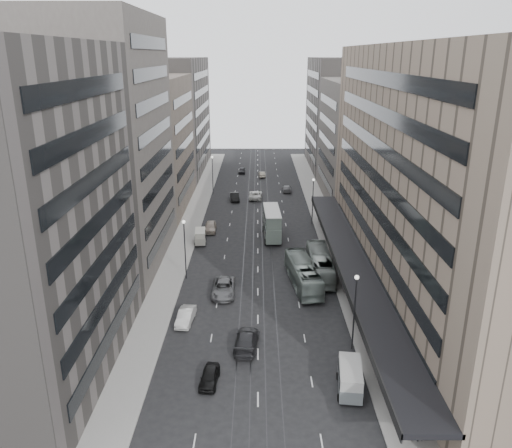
{
  "coord_description": "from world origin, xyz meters",
  "views": [
    {
      "loc": [
        -0.06,
        -49.56,
        28.85
      ],
      "look_at": [
        -0.26,
        15.33,
        6.67
      ],
      "focal_mm": 35.0,
      "sensor_mm": 36.0,
      "label": 1
    }
  ],
  "objects_px": {
    "vw_microbus": "(350,378)",
    "sedan_0": "(209,377)",
    "bus_near": "(303,274)",
    "sedan_2": "(223,288)",
    "sedan_1": "(186,316)",
    "pedestrian": "(421,431)",
    "panel_van": "(200,236)",
    "double_decker": "(272,223)",
    "bus_far": "(320,264)"
  },
  "relations": [
    {
      "from": "double_decker",
      "to": "sedan_2",
      "type": "height_order",
      "value": "double_decker"
    },
    {
      "from": "double_decker",
      "to": "sedan_1",
      "type": "height_order",
      "value": "double_decker"
    },
    {
      "from": "bus_far",
      "to": "pedestrian",
      "type": "height_order",
      "value": "bus_far"
    },
    {
      "from": "vw_microbus",
      "to": "pedestrian",
      "type": "distance_m",
      "value": 7.68
    },
    {
      "from": "vw_microbus",
      "to": "sedan_1",
      "type": "relative_size",
      "value": 1.09
    },
    {
      "from": "double_decker",
      "to": "sedan_2",
      "type": "relative_size",
      "value": 1.47
    },
    {
      "from": "double_decker",
      "to": "sedan_0",
      "type": "relative_size",
      "value": 2.28
    },
    {
      "from": "vw_microbus",
      "to": "sedan_1",
      "type": "bearing_deg",
      "value": 150.69
    },
    {
      "from": "double_decker",
      "to": "vw_microbus",
      "type": "bearing_deg",
      "value": -83.92
    },
    {
      "from": "sedan_2",
      "to": "pedestrian",
      "type": "xyz_separation_m",
      "value": [
        16.99,
        -25.42,
        0.21
      ]
    },
    {
      "from": "panel_van",
      "to": "sedan_0",
      "type": "xyz_separation_m",
      "value": [
        4.73,
        -35.83,
        -0.57
      ]
    },
    {
      "from": "double_decker",
      "to": "panel_van",
      "type": "xyz_separation_m",
      "value": [
        -11.51,
        -2.67,
        -1.37
      ]
    },
    {
      "from": "panel_van",
      "to": "pedestrian",
      "type": "height_order",
      "value": "panel_van"
    },
    {
      "from": "bus_far",
      "to": "pedestrian",
      "type": "bearing_deg",
      "value": 98.22
    },
    {
      "from": "sedan_0",
      "to": "pedestrian",
      "type": "height_order",
      "value": "pedestrian"
    },
    {
      "from": "bus_far",
      "to": "sedan_2",
      "type": "distance_m",
      "value": 14.11
    },
    {
      "from": "bus_near",
      "to": "double_decker",
      "type": "bearing_deg",
      "value": -85.85
    },
    {
      "from": "sedan_1",
      "to": "sedan_2",
      "type": "distance_m",
      "value": 7.98
    },
    {
      "from": "double_decker",
      "to": "panel_van",
      "type": "relative_size",
      "value": 2.41
    },
    {
      "from": "sedan_0",
      "to": "vw_microbus",
      "type": "bearing_deg",
      "value": -0.08
    },
    {
      "from": "panel_van",
      "to": "bus_far",
      "type": "bearing_deg",
      "value": -39.36
    },
    {
      "from": "double_decker",
      "to": "sedan_1",
      "type": "distance_m",
      "value": 29.49
    },
    {
      "from": "panel_van",
      "to": "sedan_2",
      "type": "bearing_deg",
      "value": -79.88
    },
    {
      "from": "panel_van",
      "to": "pedestrian",
      "type": "relative_size",
      "value": 2.03
    },
    {
      "from": "double_decker",
      "to": "sedan_2",
      "type": "bearing_deg",
      "value": -110.43
    },
    {
      "from": "double_decker",
      "to": "sedan_1",
      "type": "xyz_separation_m",
      "value": [
        -10.49,
        -27.5,
        -1.87
      ]
    },
    {
      "from": "bus_near",
      "to": "sedan_0",
      "type": "relative_size",
      "value": 3.04
    },
    {
      "from": "panel_van",
      "to": "pedestrian",
      "type": "distance_m",
      "value": 48.46
    },
    {
      "from": "bus_far",
      "to": "sedan_2",
      "type": "xyz_separation_m",
      "value": [
        -12.84,
        -5.79,
        -0.82
      ]
    },
    {
      "from": "vw_microbus",
      "to": "bus_near",
      "type": "bearing_deg",
      "value": 103.29
    },
    {
      "from": "sedan_1",
      "to": "pedestrian",
      "type": "height_order",
      "value": "pedestrian"
    },
    {
      "from": "bus_far",
      "to": "sedan_1",
      "type": "distance_m",
      "value": 21.03
    },
    {
      "from": "panel_van",
      "to": "sedan_1",
      "type": "height_order",
      "value": "panel_van"
    },
    {
      "from": "bus_far",
      "to": "double_decker",
      "type": "xyz_separation_m",
      "value": [
        -6.19,
        14.72,
        0.95
      ]
    },
    {
      "from": "panel_van",
      "to": "sedan_0",
      "type": "bearing_deg",
      "value": -87.6
    },
    {
      "from": "bus_near",
      "to": "sedan_2",
      "type": "height_order",
      "value": "bus_near"
    },
    {
      "from": "bus_near",
      "to": "sedan_1",
      "type": "height_order",
      "value": "bus_near"
    },
    {
      "from": "bus_near",
      "to": "pedestrian",
      "type": "relative_size",
      "value": 6.54
    },
    {
      "from": "sedan_1",
      "to": "sedan_2",
      "type": "xyz_separation_m",
      "value": [
        3.84,
        7.0,
        0.1
      ]
    },
    {
      "from": "pedestrian",
      "to": "vw_microbus",
      "type": "bearing_deg",
      "value": -71.82
    },
    {
      "from": "sedan_0",
      "to": "sedan_2",
      "type": "xyz_separation_m",
      "value": [
        0.13,
        18.0,
        0.18
      ]
    },
    {
      "from": "vw_microbus",
      "to": "sedan_0",
      "type": "bearing_deg",
      "value": -177.96
    },
    {
      "from": "vw_microbus",
      "to": "panel_van",
      "type": "relative_size",
      "value": 1.34
    },
    {
      "from": "double_decker",
      "to": "sedan_2",
      "type": "distance_m",
      "value": 21.63
    },
    {
      "from": "vw_microbus",
      "to": "sedan_2",
      "type": "distance_m",
      "value": 22.92
    },
    {
      "from": "bus_near",
      "to": "panel_van",
      "type": "distance_m",
      "value": 21.49
    },
    {
      "from": "panel_van",
      "to": "sedan_1",
      "type": "relative_size",
      "value": 0.81
    },
    {
      "from": "bus_far",
      "to": "panel_van",
      "type": "distance_m",
      "value": 21.41
    },
    {
      "from": "sedan_0",
      "to": "bus_near",
      "type": "bearing_deg",
      "value": 68.24
    },
    {
      "from": "bus_near",
      "to": "sedan_1",
      "type": "distance_m",
      "value": 17.06
    }
  ]
}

